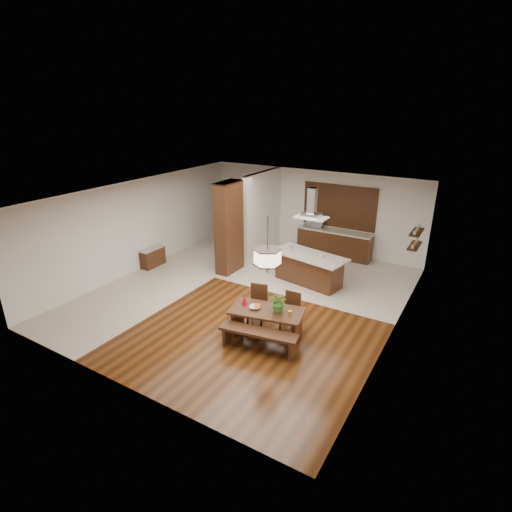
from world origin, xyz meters
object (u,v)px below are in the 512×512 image
Objects in this scene: dining_bench at (258,340)px; fruit_bowl at (255,307)px; microwave at (315,222)px; dining_chair_right at (290,312)px; foliage_plant at (279,302)px; dining_chair_left at (257,305)px; hallway_console at (153,257)px; range_hood at (312,203)px; dining_table at (267,317)px; pendant_lantern at (268,246)px; kitchen_island at (309,268)px; island_cup at (321,256)px.

dining_bench is 0.80m from fruit_bowl.
microwave reaches higher than dining_bench.
fruit_bowl is at bearing -133.19° from dining_chair_right.
dining_chair_left is at bearing 156.46° from foliage_plant.
range_hood is (4.96, 1.44, 2.15)m from hallway_console.
foliage_plant is (0.27, 0.07, 0.43)m from dining_table.
hallway_console is 0.90× the size of dining_chair_left.
microwave is at bearing 44.96° from hallway_console.
dining_chair_left is (4.82, -1.35, 0.17)m from hallway_console.
dining_bench is (5.45, -2.34, -0.07)m from hallway_console.
hallway_console is at bearing 165.81° from dining_chair_right.
dining_table is at bearing -83.43° from range_hood.
range_hood is (-0.49, 3.78, 2.22)m from dining_bench.
microwave reaches higher than dining_chair_right.
fruit_bowl is at bearing -163.51° from pendant_lantern.
foliage_plant is 0.60m from fruit_bowl.
dining_table is 1.98× the size of dining_chair_right.
pendant_lantern reaches higher than dining_table.
fruit_bowl is at bearing -76.87° from dining_chair_left.
dining_table is 0.66m from dining_chair_left.
island_cup is at bearing 1.15° from kitchen_island.
hallway_console is 1.52× the size of microwave.
dining_chair_right is at bearing -75.65° from range_hood.
dining_table is at bearing -90.55° from island_cup.
dining_bench is 1.20m from dining_chair_right.
hallway_console is at bearing 163.24° from foliage_plant.
pendant_lantern is 3.37m from island_cup.
hallway_console is 5.75m from dining_chair_right.
range_hood reaches higher than dining_table.
kitchen_island is (-0.37, 3.19, -1.77)m from pendant_lantern.
range_hood reaches higher than microwave.
dining_table is at bearing -89.96° from microwave.
kitchen_island is at bearing -82.93° from microwave.
island_cup is at bearing 94.53° from foliage_plant.
kitchen_island is at bearing 96.57° from dining_table.
microwave is (-0.93, 2.59, -1.35)m from range_hood.
foliage_plant is at bearing -67.38° from kitchen_island.
range_hood reaches higher than dining_chair_right.
range_hood is at bearing 169.57° from island_cup.
microwave is (-0.93, 2.59, 0.63)m from kitchen_island.
dining_bench is at bearing -78.01° from pendant_lantern.
foliage_plant is (-0.03, -0.51, 0.48)m from dining_chair_right.
dining_chair_right is 0.71m from foliage_plant.
foliage_plant reaches higher than dining_table.
foliage_plant is 0.20× the size of kitchen_island.
dining_table is 1.03× the size of dining_bench.
dining_chair_right is (0.18, 1.17, 0.21)m from dining_bench.
island_cup is (0.40, -0.07, -1.48)m from range_hood.
island_cup is at bearing 93.66° from dining_chair_right.
dining_table is 0.66m from dining_chair_right.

